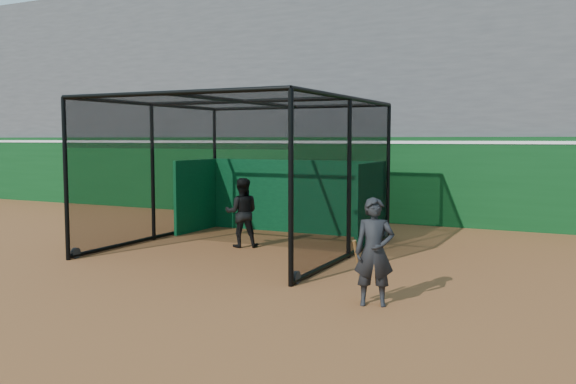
% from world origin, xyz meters
% --- Properties ---
extents(ground, '(120.00, 120.00, 0.00)m').
position_xyz_m(ground, '(0.00, 0.00, 0.00)').
color(ground, brown).
rests_on(ground, ground).
extents(outfield_wall, '(50.00, 0.50, 2.50)m').
position_xyz_m(outfield_wall, '(0.00, 8.50, 1.29)').
color(outfield_wall, '#0A3A15').
rests_on(outfield_wall, ground).
extents(grandstand, '(50.00, 7.85, 8.95)m').
position_xyz_m(grandstand, '(0.00, 12.27, 4.48)').
color(grandstand, '#4C4C4F').
rests_on(grandstand, ground).
extents(batting_cage, '(5.11, 5.54, 3.27)m').
position_xyz_m(batting_cage, '(-0.43, 2.94, 1.63)').
color(batting_cage, black).
rests_on(batting_cage, ground).
extents(batter, '(0.95, 0.89, 1.57)m').
position_xyz_m(batter, '(-0.54, 3.06, 0.78)').
color(batter, black).
rests_on(batter, ground).
extents(on_deck_player, '(0.68, 0.55, 1.59)m').
position_xyz_m(on_deck_player, '(3.67, -0.29, 0.79)').
color(on_deck_player, black).
rests_on(on_deck_player, ground).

